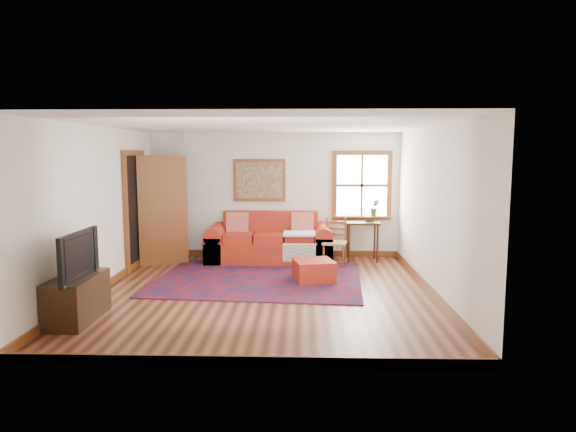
{
  "coord_description": "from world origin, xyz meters",
  "views": [
    {
      "loc": [
        0.58,
        -7.54,
        2.1
      ],
      "look_at": [
        0.34,
        0.6,
        1.09
      ],
      "focal_mm": 32.0,
      "sensor_mm": 36.0,
      "label": 1
    }
  ],
  "objects_px": {
    "red_ottoman": "(314,271)",
    "ladder_back_chair": "(335,241)",
    "side_table": "(362,228)",
    "red_leather_sofa": "(270,245)",
    "media_cabinet": "(77,298)"
  },
  "relations": [
    {
      "from": "red_ottoman",
      "to": "ladder_back_chair",
      "type": "height_order",
      "value": "ladder_back_chair"
    },
    {
      "from": "side_table",
      "to": "red_ottoman",
      "type": "bearing_deg",
      "value": -120.71
    },
    {
      "from": "side_table",
      "to": "media_cabinet",
      "type": "bearing_deg",
      "value": -136.94
    },
    {
      "from": "ladder_back_chair",
      "to": "media_cabinet",
      "type": "bearing_deg",
      "value": -136.8
    },
    {
      "from": "red_leather_sofa",
      "to": "side_table",
      "type": "distance_m",
      "value": 1.83
    },
    {
      "from": "side_table",
      "to": "ladder_back_chair",
      "type": "height_order",
      "value": "ladder_back_chair"
    },
    {
      "from": "red_ottoman",
      "to": "side_table",
      "type": "bearing_deg",
      "value": 46.24
    },
    {
      "from": "red_ottoman",
      "to": "ladder_back_chair",
      "type": "distance_m",
      "value": 1.25
    },
    {
      "from": "red_ottoman",
      "to": "side_table",
      "type": "height_order",
      "value": "side_table"
    },
    {
      "from": "side_table",
      "to": "ladder_back_chair",
      "type": "xyz_separation_m",
      "value": [
        -0.56,
        -0.5,
        -0.16
      ]
    },
    {
      "from": "red_ottoman",
      "to": "media_cabinet",
      "type": "xyz_separation_m",
      "value": [
        -3.01,
        -2.08,
        0.11
      ]
    },
    {
      "from": "red_ottoman",
      "to": "side_table",
      "type": "xyz_separation_m",
      "value": [
        0.97,
        1.64,
        0.47
      ]
    },
    {
      "from": "red_ottoman",
      "to": "media_cabinet",
      "type": "height_order",
      "value": "media_cabinet"
    },
    {
      "from": "red_leather_sofa",
      "to": "side_table",
      "type": "height_order",
      "value": "red_leather_sofa"
    },
    {
      "from": "red_leather_sofa",
      "to": "media_cabinet",
      "type": "bearing_deg",
      "value": -120.94
    }
  ]
}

